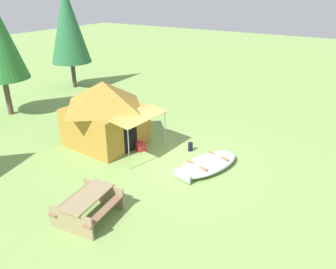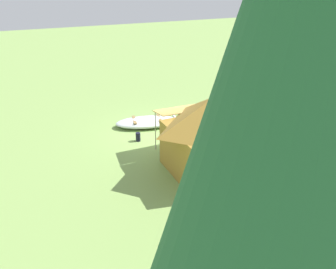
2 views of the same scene
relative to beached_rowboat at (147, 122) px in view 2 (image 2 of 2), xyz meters
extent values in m
plane|color=#7DA152|center=(-0.21, 1.14, -0.20)|extent=(80.00, 80.00, 0.00)
ellipsoid|color=silver|center=(0.01, 0.00, -0.01)|extent=(3.16, 2.07, 0.39)
ellipsoid|color=#444748|center=(0.01, 0.00, 0.02)|extent=(2.89, 1.86, 0.14)
cube|color=olive|center=(0.57, -0.17, 0.15)|extent=(0.42, 0.98, 0.04)
cube|color=olive|center=(-0.54, 0.16, 0.15)|extent=(0.42, 0.98, 0.04)
cube|color=silver|center=(-1.27, 0.38, 0.01)|extent=(0.31, 0.81, 0.30)
cube|color=#A77C2E|center=(-0.31, 4.79, 0.64)|extent=(2.90, 3.00, 1.68)
pyramid|color=#A77C2E|center=(-0.31, 4.79, 2.04)|extent=(3.13, 3.24, 1.13)
cube|color=black|center=(-0.40, 3.36, 0.50)|extent=(0.76, 0.08, 1.34)
cube|color=tan|center=(-0.43, 2.86, 1.53)|extent=(2.52, 1.16, 0.16)
cylinder|color=gray|center=(0.70, 2.37, 0.59)|extent=(0.04, 0.04, 1.60)
cylinder|color=gray|center=(-1.60, 2.50, 0.59)|extent=(0.04, 0.04, 1.60)
cube|color=#907E59|center=(-4.56, 1.71, 0.54)|extent=(1.86, 1.00, 0.04)
cube|color=brown|center=(-4.48, 1.11, 0.27)|extent=(1.79, 0.49, 0.04)
cube|color=brown|center=(-4.64, 2.31, 0.27)|extent=(1.79, 0.49, 0.04)
cube|color=#907E59|center=(-5.35, 1.61, 0.16)|extent=(0.25, 1.46, 0.73)
cube|color=#907E59|center=(-3.78, 1.82, 0.16)|extent=(0.25, 1.46, 0.73)
cube|color=red|center=(-0.06, 3.15, -0.05)|extent=(0.53, 0.60, 0.31)
cylinder|color=black|center=(1.01, 1.29, -0.02)|extent=(0.24, 0.24, 0.37)
camera|label=1|loc=(-10.28, -4.72, 6.22)|focal=35.87mm
camera|label=2|loc=(5.73, 13.07, 5.96)|focal=35.35mm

